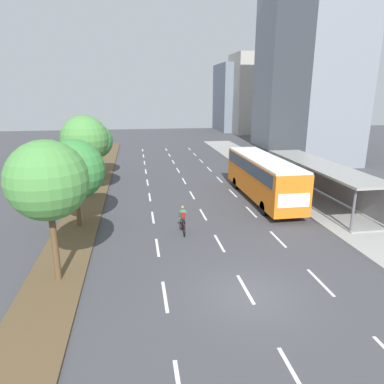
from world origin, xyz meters
name	(u,v)px	position (x,y,z in m)	size (l,w,h in m)	color
ground_plane	(249,295)	(0.00, 0.00, 0.00)	(140.00, 140.00, 0.00)	#424247
median_strip	(96,183)	(-8.30, 20.00, 0.06)	(2.60, 52.00, 0.12)	brown
sidewalk_right	(275,176)	(9.25, 20.00, 0.07)	(4.50, 52.00, 0.15)	#9E9E99
lane_divider_left	(149,189)	(-3.50, 17.40, 0.00)	(0.14, 45.80, 0.01)	white
lane_divider_center	(188,187)	(0.00, 17.40, 0.00)	(0.14, 45.80, 0.01)	white
lane_divider_right	(226,186)	(3.50, 17.40, 0.00)	(0.14, 45.80, 0.01)	white
bus_shelter	(322,179)	(9.53, 11.55, 1.87)	(2.90, 13.38, 2.86)	gray
bus	(263,174)	(5.25, 12.91, 2.07)	(2.54, 11.29, 3.37)	orange
cyclist	(183,221)	(-1.84, 7.13, 0.79)	(0.46, 1.82, 1.71)	black
median_tree_nearest	(47,181)	(-8.13, 2.48, 4.68)	(3.40, 3.40, 6.28)	brown
median_tree_second	(74,170)	(-8.17, 9.14, 3.71)	(3.69, 3.69, 5.44)	brown
median_tree_third	(85,139)	(-8.35, 15.80, 4.69)	(3.68, 3.68, 6.42)	brown
median_tree_fourth	(96,141)	(-8.28, 22.47, 3.65)	(3.29, 3.29, 5.19)	brown
building_near_right	(323,43)	(17.27, 27.75, 13.68)	(7.34, 10.61, 27.37)	gray
building_mid_right	(287,73)	(17.68, 37.98, 10.85)	(6.20, 11.25, 21.70)	gray
building_far_right	(250,94)	(18.96, 58.49, 7.82)	(7.01, 8.85, 15.63)	#A39E93
building_tall_right	(236,98)	(17.64, 64.04, 7.02)	(7.79, 11.32, 14.04)	slate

